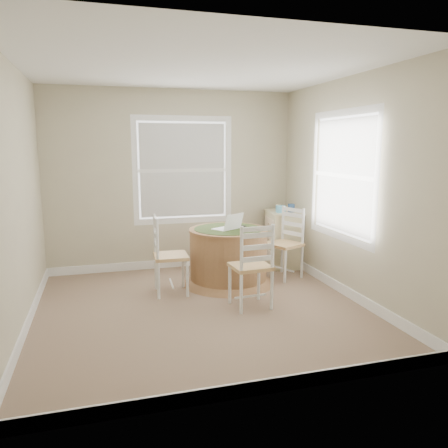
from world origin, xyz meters
name	(u,v)px	position (x,y,z in m)	size (l,w,h in m)	color
room	(212,192)	(0.17, 0.16, 1.30)	(3.64, 3.64, 2.64)	#8A6F58
round_table	(228,254)	(0.56, 0.82, 0.40)	(1.21, 1.21, 0.74)	#8D613F
chair_left	(171,256)	(-0.23, 0.63, 0.47)	(0.42, 0.40, 0.95)	white
chair_near	(251,266)	(0.55, -0.07, 0.47)	(0.42, 0.40, 0.95)	white
chair_right	(284,244)	(1.37, 0.86, 0.47)	(0.42, 0.40, 0.95)	white
laptop	(228,227)	(0.54, 0.78, 0.77)	(0.42, 0.41, 0.23)	white
mouse	(242,228)	(0.73, 0.75, 0.74)	(0.06, 0.09, 0.03)	white
phone	(247,229)	(0.80, 0.76, 0.74)	(0.04, 0.09, 0.02)	#B7BABF
keys	(243,227)	(0.78, 0.88, 0.74)	(0.06, 0.05, 0.03)	black
corner_chest	(283,239)	(1.60, 1.42, 0.42)	(0.55, 0.68, 0.84)	beige
tissue_box	(280,209)	(1.50, 1.31, 0.89)	(0.12, 0.12, 0.10)	#62B8E0
box_yellow	(289,209)	(1.70, 1.46, 0.87)	(0.15, 0.10, 0.06)	gold
box_blue	(292,208)	(1.68, 1.32, 0.90)	(0.08, 0.08, 0.12)	#2D5088
cup_cream	(278,207)	(1.56, 1.56, 0.88)	(0.07, 0.07, 0.09)	beige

